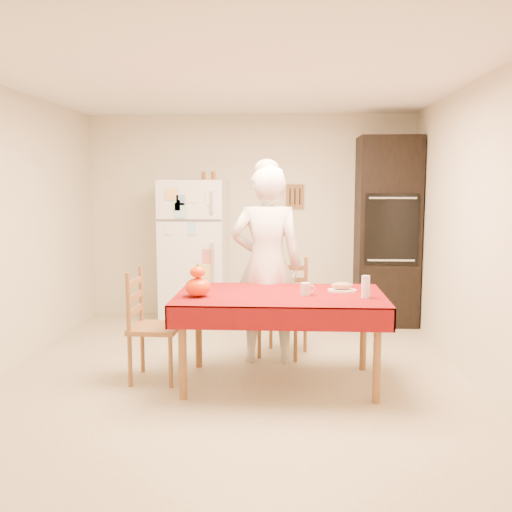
# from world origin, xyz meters

# --- Properties ---
(floor) EXTENTS (4.50, 4.50, 0.00)m
(floor) POSITION_xyz_m (0.00, 0.00, 0.00)
(floor) COLOR tan
(floor) RESTS_ON ground
(room_shell) EXTENTS (4.02, 4.52, 2.51)m
(room_shell) POSITION_xyz_m (0.00, 0.00, 1.62)
(room_shell) COLOR beige
(room_shell) RESTS_ON ground
(refrigerator) EXTENTS (0.75, 0.74, 1.70)m
(refrigerator) POSITION_xyz_m (-0.65, 1.88, 0.85)
(refrigerator) COLOR white
(refrigerator) RESTS_ON floor
(oven_cabinet) EXTENTS (0.70, 0.62, 2.20)m
(oven_cabinet) POSITION_xyz_m (1.63, 1.93, 1.10)
(oven_cabinet) COLOR black
(oven_cabinet) RESTS_ON floor
(dining_table) EXTENTS (1.70, 1.00, 0.76)m
(dining_table) POSITION_xyz_m (0.40, -0.23, 0.69)
(dining_table) COLOR brown
(dining_table) RESTS_ON floor
(chair_far) EXTENTS (0.52, 0.51, 0.95)m
(chair_far) POSITION_xyz_m (0.44, 0.62, 0.51)
(chair_far) COLOR brown
(chair_far) RESTS_ON floor
(chair_left) EXTENTS (0.41, 0.43, 0.95)m
(chair_left) POSITION_xyz_m (-0.71, -0.20, 0.51)
(chair_left) COLOR brown
(chair_left) RESTS_ON floor
(seated_woman) EXTENTS (0.68, 0.46, 1.82)m
(seated_woman) POSITION_xyz_m (0.27, 0.36, 0.91)
(seated_woman) COLOR silver
(seated_woman) RESTS_ON floor
(coffee_mug) EXTENTS (0.08, 0.08, 0.10)m
(coffee_mug) POSITION_xyz_m (0.61, -0.27, 0.81)
(coffee_mug) COLOR silver
(coffee_mug) RESTS_ON dining_table
(pumpkin_lower) EXTENTS (0.20, 0.20, 0.15)m
(pumpkin_lower) POSITION_xyz_m (-0.25, -0.38, 0.84)
(pumpkin_lower) COLOR #E35B05
(pumpkin_lower) RESTS_ON dining_table
(pumpkin_upper) EXTENTS (0.12, 0.12, 0.09)m
(pumpkin_upper) POSITION_xyz_m (-0.25, -0.38, 0.96)
(pumpkin_upper) COLOR #D75605
(pumpkin_upper) RESTS_ON pumpkin_lower
(wine_glass) EXTENTS (0.07, 0.07, 0.18)m
(wine_glass) POSITION_xyz_m (1.08, -0.35, 0.85)
(wine_glass) COLOR silver
(wine_glass) RESTS_ON dining_table
(bread_plate) EXTENTS (0.24, 0.24, 0.02)m
(bread_plate) POSITION_xyz_m (0.92, -0.11, 0.77)
(bread_plate) COLOR white
(bread_plate) RESTS_ON dining_table
(bread_loaf) EXTENTS (0.18, 0.10, 0.06)m
(bread_loaf) POSITION_xyz_m (0.92, -0.11, 0.81)
(bread_loaf) COLOR #9D7C4D
(bread_loaf) RESTS_ON bread_plate
(spice_jar_left) EXTENTS (0.05, 0.05, 0.10)m
(spice_jar_left) POSITION_xyz_m (-0.54, 1.93, 1.75)
(spice_jar_left) COLOR brown
(spice_jar_left) RESTS_ON refrigerator
(spice_jar_mid) EXTENTS (0.05, 0.05, 0.10)m
(spice_jar_mid) POSITION_xyz_m (-0.42, 1.93, 1.75)
(spice_jar_mid) COLOR brown
(spice_jar_mid) RESTS_ON refrigerator
(spice_jar_right) EXTENTS (0.05, 0.05, 0.10)m
(spice_jar_right) POSITION_xyz_m (-0.42, 1.93, 1.75)
(spice_jar_right) COLOR #98521B
(spice_jar_right) RESTS_ON refrigerator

